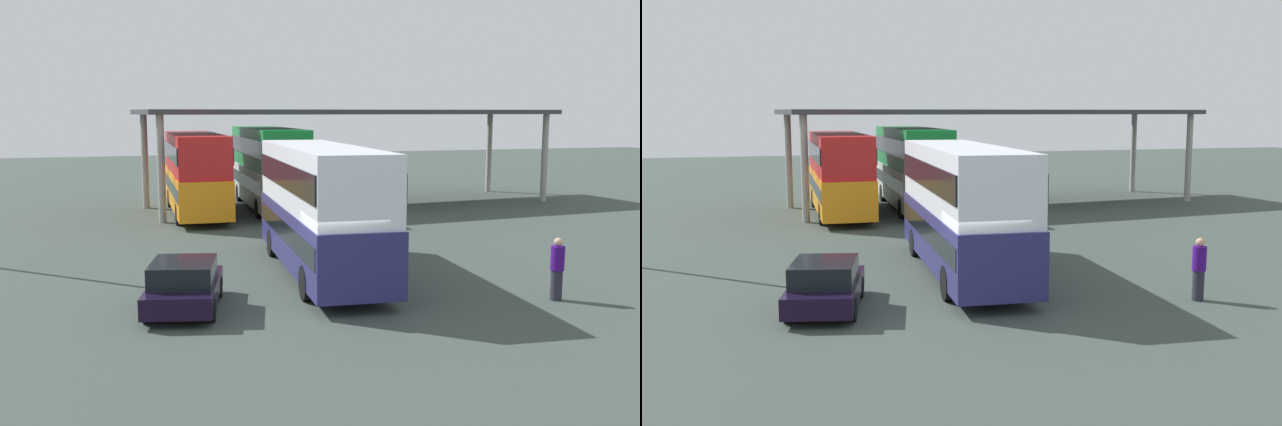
# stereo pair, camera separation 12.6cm
# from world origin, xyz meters

# --- Properties ---
(ground_plane) EXTENTS (140.00, 140.00, 0.00)m
(ground_plane) POSITION_xyz_m (0.00, 0.00, 0.00)
(ground_plane) COLOR #38433D
(double_decker_main) EXTENTS (3.29, 10.40, 4.16)m
(double_decker_main) POSITION_xyz_m (0.94, 3.87, 2.28)
(double_decker_main) COLOR navy
(double_decker_main) RESTS_ON ground_plane
(parked_hatchback) EXTENTS (2.61, 4.10, 1.35)m
(parked_hatchback) POSITION_xyz_m (-3.79, 0.86, 0.67)
(parked_hatchback) COLOR black
(parked_hatchback) RESTS_ON ground_plane
(double_decker_near_canopy) EXTENTS (2.92, 10.75, 4.15)m
(double_decker_near_canopy) POSITION_xyz_m (-1.10, 18.63, 2.28)
(double_decker_near_canopy) COLOR orange
(double_decker_near_canopy) RESTS_ON ground_plane
(double_decker_mid_row) EXTENTS (3.07, 11.37, 4.38)m
(double_decker_mid_row) POSITION_xyz_m (2.96, 19.78, 2.40)
(double_decker_mid_row) COLOR silver
(double_decker_mid_row) RESTS_ON ground_plane
(depot_canopy) EXTENTS (23.89, 8.44, 5.36)m
(depot_canopy) POSITION_xyz_m (7.90, 19.93, 5.06)
(depot_canopy) COLOR #33353A
(depot_canopy) RESTS_ON ground_plane
(pedestrian_waiting) EXTENTS (0.38, 0.38, 1.78)m
(pedestrian_waiting) POSITION_xyz_m (6.28, -1.27, 0.89)
(pedestrian_waiting) COLOR #262633
(pedestrian_waiting) RESTS_ON ground_plane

